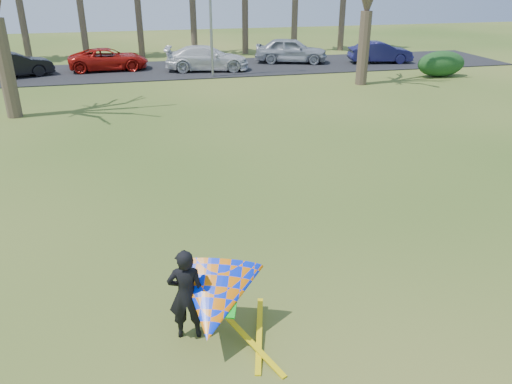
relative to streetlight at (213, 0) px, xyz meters
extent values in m
plane|color=#1E4F11|center=(-2.16, -22.00, -4.46)|extent=(100.00, 100.00, 0.00)
cube|color=black|center=(-2.16, 3.00, -4.43)|extent=(46.00, 7.00, 0.06)
cylinder|color=brown|center=(-10.16, -7.00, -2.36)|extent=(0.64, 0.64, 4.20)
cylinder|color=brown|center=(7.84, -4.00, -2.47)|extent=(0.64, 0.64, 3.99)
cylinder|color=gray|center=(-0.16, 0.00, -0.46)|extent=(0.16, 0.16, 8.00)
ellipsoid|color=#163E18|center=(13.54, -3.00, -3.69)|extent=(3.10, 1.40, 1.55)
imported|color=black|center=(-11.95, 2.51, -3.66)|extent=(4.79, 3.09, 1.49)
imported|color=#AC140D|center=(-6.38, 3.67, -3.71)|extent=(5.05, 2.43, 1.39)
imported|color=silver|center=(-0.17, 2.07, -3.63)|extent=(5.60, 2.98, 1.55)
imported|color=#A1A7AE|center=(5.99, 3.75, -3.55)|extent=(5.37, 3.46, 1.70)
imported|color=#19194B|center=(12.05, 2.24, -3.69)|extent=(4.53, 2.18, 1.43)
imported|color=black|center=(-4.21, -23.45, -3.60)|extent=(0.68, 0.50, 1.74)
cone|color=#0529FF|center=(-3.76, -23.70, -3.61)|extent=(2.13, 2.39, 2.02)
cube|color=#0CBF19|center=(-3.64, -23.78, -3.66)|extent=(0.62, 0.60, 0.24)
cube|color=yellow|center=(-3.21, -24.05, -4.45)|extent=(0.85, 1.66, 0.28)
cube|color=yellow|center=(-3.01, -23.85, -4.45)|extent=(0.56, 1.76, 0.22)
camera|label=1|loc=(-4.68, -30.67, 1.49)|focal=35.00mm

